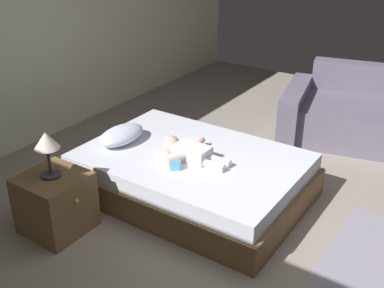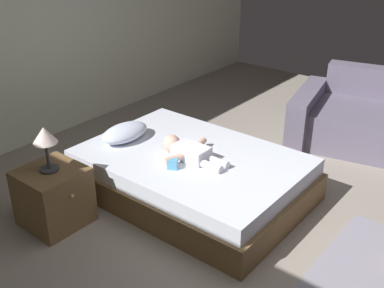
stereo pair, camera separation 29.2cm
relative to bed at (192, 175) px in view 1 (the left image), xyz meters
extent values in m
plane|color=gray|center=(-0.29, -0.96, -0.19)|extent=(8.00, 8.00, 0.00)
cube|color=brown|center=(0.00, 0.00, -0.07)|extent=(1.31, 1.89, 0.24)
cube|color=silver|center=(0.00, 0.00, 0.12)|extent=(1.26, 1.82, 0.15)
ellipsoid|color=silver|center=(-0.14, 0.65, 0.27)|extent=(0.48, 0.28, 0.14)
cube|color=white|center=(-0.06, -0.04, 0.26)|extent=(0.19, 0.30, 0.12)
sphere|color=beige|center=(-0.06, 0.17, 0.27)|extent=(0.15, 0.15, 0.15)
cylinder|color=beige|center=(-0.23, 0.00, 0.26)|extent=(0.18, 0.10, 0.06)
cylinder|color=beige|center=(0.11, 0.00, 0.26)|extent=(0.18, 0.09, 0.06)
cylinder|color=white|center=(-0.11, -0.28, 0.23)|extent=(0.06, 0.20, 0.06)
cylinder|color=white|center=(-0.02, -0.28, 0.23)|extent=(0.06, 0.20, 0.06)
cube|color=#327FE0|center=(0.15, 0.14, 0.20)|extent=(0.06, 0.11, 0.01)
cube|color=white|center=(0.13, 0.19, 0.21)|extent=(0.02, 0.03, 0.01)
cube|color=slate|center=(1.71, -0.22, 0.08)|extent=(1.02, 0.42, 0.54)
cube|color=brown|center=(-1.00, 0.58, 0.04)|extent=(0.46, 0.46, 0.47)
sphere|color=tan|center=(-1.00, 0.34, 0.15)|extent=(0.03, 0.03, 0.03)
cylinder|color=#333338|center=(-1.00, 0.58, 0.29)|extent=(0.14, 0.14, 0.02)
cylinder|color=#333338|center=(-1.00, 0.58, 0.40)|extent=(0.02, 0.02, 0.21)
cone|color=silver|center=(-1.00, 0.58, 0.57)|extent=(0.18, 0.18, 0.12)
cube|color=#58ABE0|center=(-0.28, -0.03, 0.23)|extent=(0.10, 0.10, 0.08)
camera|label=1|loc=(-2.90, -1.95, 2.01)|focal=43.72mm
camera|label=2|loc=(-2.72, -2.19, 2.01)|focal=43.72mm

